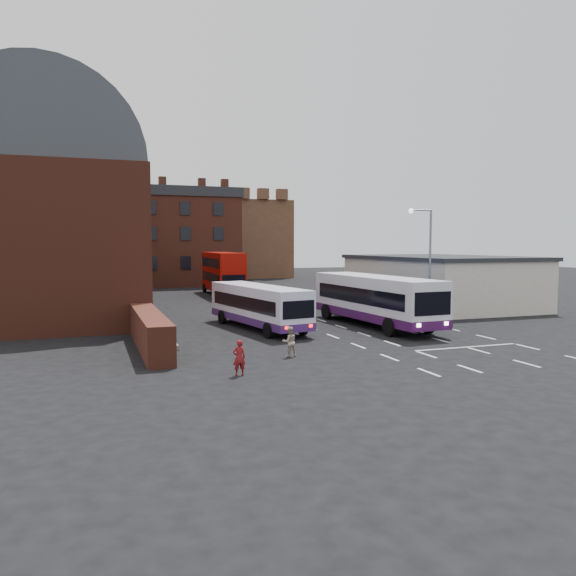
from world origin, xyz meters
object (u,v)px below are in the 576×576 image
object	(u,v)px
bus_blue	(370,293)
bus_white_outbound	(258,303)
bus_red_double	(223,273)
pedestrian_red	(239,358)
pedestrian_beige	(290,342)
street_lamp	(426,254)
bus_white_inbound	(375,297)

from	to	relation	value
bus_blue	bus_white_outbound	bearing A→B (deg)	17.96
bus_blue	bus_red_double	xyz separation A→B (m)	(-6.13, 20.28, 0.62)
bus_red_double	pedestrian_red	bearing A→B (deg)	80.08
pedestrian_beige	bus_white_outbound	bearing A→B (deg)	-94.45
bus_blue	street_lamp	distance (m)	5.13
pedestrian_beige	bus_white_inbound	bearing A→B (deg)	-136.27
bus_white_outbound	pedestrian_beige	bearing A→B (deg)	-106.92
bus_white_inbound	bus_blue	xyz separation A→B (m)	(1.87, 4.28, -0.18)
bus_white_inbound	pedestrian_red	distance (m)	15.45
bus_blue	pedestrian_beige	world-z (taller)	bus_blue
pedestrian_red	pedestrian_beige	xyz separation A→B (m)	(3.17, 2.86, -0.02)
bus_white_outbound	pedestrian_red	world-z (taller)	bus_white_outbound
bus_white_inbound	bus_red_double	distance (m)	24.93
street_lamp	pedestrian_beige	bearing A→B (deg)	-147.44
bus_red_double	pedestrian_beige	size ratio (longest dim) A/B	7.87
bus_red_double	bus_white_outbound	bearing A→B (deg)	84.46
bus_white_inbound	pedestrian_beige	distance (m)	11.20
street_lamp	pedestrian_beige	world-z (taller)	street_lamp
bus_white_outbound	bus_red_double	xyz separation A→B (m)	(3.04, 23.08, 0.75)
bus_white_outbound	bus_blue	xyz separation A→B (m)	(9.17, 2.80, 0.13)
pedestrian_red	bus_blue	bearing A→B (deg)	-132.51
pedestrian_red	street_lamp	bearing A→B (deg)	-144.91
bus_white_inbound	pedestrian_red	world-z (taller)	bus_white_inbound
bus_white_inbound	bus_white_outbound	bearing A→B (deg)	-14.73
bus_white_outbound	pedestrian_red	distance (m)	12.44
bus_red_double	street_lamp	size ratio (longest dim) A/B	1.45
bus_red_double	pedestrian_beige	bearing A→B (deg)	84.55
bus_blue	street_lamp	world-z (taller)	street_lamp
bus_white_inbound	bus_blue	size ratio (longest dim) A/B	1.11
street_lamp	bus_white_inbound	bearing A→B (deg)	-169.85
bus_red_double	pedestrian_red	distance (m)	35.53
bus_white_inbound	street_lamp	bearing A→B (deg)	-173.09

